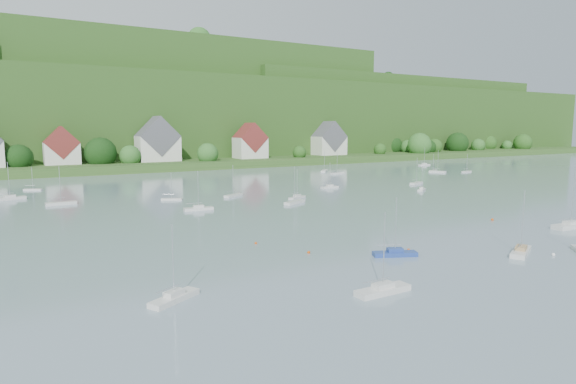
{
  "coord_description": "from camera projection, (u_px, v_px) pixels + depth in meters",
  "views": [
    {
      "loc": [
        -46.76,
        -4.66,
        16.46
      ],
      "look_at": [
        -0.38,
        75.0,
        4.0
      ],
      "focal_mm": 29.89,
      "sensor_mm": 36.0,
      "label": 1
    }
  ],
  "objects": [
    {
      "name": "mooring_buoy_3",
      "position": [
        256.0,
        244.0,
        68.15
      ],
      "size": [
        0.38,
        0.38,
        0.38
      ],
      "primitive_type": "sphere",
      "color": "#D74908",
      "rests_on": "ground"
    },
    {
      "name": "near_sailboat_0",
      "position": [
        383.0,
        289.0,
        47.79
      ],
      "size": [
        6.16,
        1.82,
        8.27
      ],
      "rotation": [
        0.0,
        0.0,
        0.02
      ],
      "color": "silver",
      "rests_on": "ground"
    },
    {
      "name": "near_sailboat_1",
      "position": [
        395.0,
        253.0,
        61.69
      ],
      "size": [
        5.81,
        3.77,
        7.64
      ],
      "rotation": [
        0.0,
        0.0,
        -0.42
      ],
      "color": "navy",
      "rests_on": "ground"
    },
    {
      "name": "village_building_2",
      "position": [
        158.0,
        143.0,
        191.63
      ],
      "size": [
        16.0,
        11.44,
        18.0
      ],
      "color": "silver",
      "rests_on": "far_shore_strip"
    },
    {
      "name": "near_sailboat_4",
      "position": [
        571.0,
        225.0,
        78.84
      ],
      "size": [
        7.46,
        2.54,
        9.9
      ],
      "rotation": [
        0.0,
        0.0,
        -0.07
      ],
      "color": "silver",
      "rests_on": "ground"
    },
    {
      "name": "mooring_buoy_2",
      "position": [
        492.0,
        220.0,
        85.42
      ],
      "size": [
        0.48,
        0.48,
        0.48
      ],
      "primitive_type": "sphere",
      "color": "#D74908",
      "rests_on": "ground"
    },
    {
      "name": "mooring_buoy_1",
      "position": [
        553.0,
        256.0,
        61.9
      ],
      "size": [
        0.46,
        0.46,
        0.46
      ],
      "primitive_type": "sphere",
      "color": "white",
      "rests_on": "ground"
    },
    {
      "name": "far_shore_strip",
      "position": [
        139.0,
        163.0,
        200.58
      ],
      "size": [
        600.0,
        60.0,
        3.0
      ],
      "primitive_type": "cube",
      "color": "#2D541F",
      "rests_on": "ground"
    },
    {
      "name": "village_building_1",
      "position": [
        62.0,
        149.0,
        175.23
      ],
      "size": [
        12.0,
        9.36,
        14.0
      ],
      "color": "silver",
      "rests_on": "far_shore_strip"
    },
    {
      "name": "village_building_3",
      "position": [
        250.0,
        144.0,
        209.97
      ],
      "size": [
        13.0,
        10.4,
        15.5
      ],
      "color": "silver",
      "rests_on": "far_shore_strip"
    },
    {
      "name": "near_sailboat_2",
      "position": [
        521.0,
        251.0,
        62.57
      ],
      "size": [
        6.41,
        4.37,
        8.49
      ],
      "rotation": [
        0.0,
        0.0,
        0.46
      ],
      "color": "silver",
      "rests_on": "ground"
    },
    {
      "name": "forested_ridge",
      "position": [
        108.0,
        115.0,
        256.64
      ],
      "size": [
        620.0,
        181.22,
        69.89
      ],
      "color": "#1C4014",
      "rests_on": "ground"
    },
    {
      "name": "mooring_buoy_0",
      "position": [
        409.0,
        251.0,
        64.22
      ],
      "size": [
        0.46,
        0.46,
        0.46
      ],
      "primitive_type": "sphere",
      "color": "#D74908",
      "rests_on": "ground"
    },
    {
      "name": "far_sailboat_cluster",
      "position": [
        249.0,
        186.0,
        132.96
      ],
      "size": [
        191.55,
        64.64,
        8.71
      ],
      "color": "silver",
      "rests_on": "ground"
    },
    {
      "name": "mooring_buoy_5",
      "position": [
        309.0,
        253.0,
        63.08
      ],
      "size": [
        0.41,
        0.41,
        0.41
      ],
      "primitive_type": "sphere",
      "color": "#D74908",
      "rests_on": "ground"
    },
    {
      "name": "near_sailboat_6",
      "position": [
        174.0,
        297.0,
        45.69
      ],
      "size": [
        5.57,
        4.1,
        7.47
      ],
      "rotation": [
        0.0,
        0.0,
        0.52
      ],
      "color": "silver",
      "rests_on": "ground"
    },
    {
      "name": "village_building_4",
      "position": [
        329.0,
        141.0,
        235.82
      ],
      "size": [
        15.0,
        10.4,
        16.5
      ],
      "color": "silver",
      "rests_on": "far_shore_strip"
    }
  ]
}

